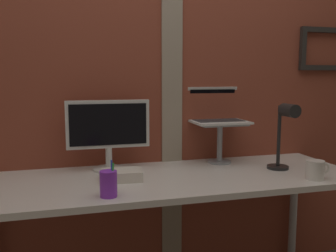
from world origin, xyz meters
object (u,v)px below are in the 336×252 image
object	(u,v)px
monitor	(108,129)
laptop	(216,113)
pen_cup	(109,184)
desk_lamp	(285,129)
coffee_mug	(316,170)

from	to	relation	value
monitor	laptop	distance (m)	0.66
laptop	pen_cup	distance (m)	0.92
monitor	pen_cup	xyz separation A→B (m)	(-0.05, -0.46, -0.17)
monitor	desk_lamp	size ratio (longest dim) A/B	1.22
laptop	desk_lamp	size ratio (longest dim) A/B	0.88
pen_cup	coffee_mug	bearing A→B (deg)	0.00
laptop	pen_cup	bearing A→B (deg)	-143.31
monitor	pen_cup	bearing A→B (deg)	-96.61
laptop	coffee_mug	size ratio (longest dim) A/B	2.51
monitor	coffee_mug	world-z (taller)	monitor
laptop	desk_lamp	bearing A→B (deg)	-52.96
laptop	coffee_mug	world-z (taller)	laptop
pen_cup	laptop	bearing A→B (deg)	36.69
desk_lamp	pen_cup	size ratio (longest dim) A/B	2.35
laptop	pen_cup	xyz separation A→B (m)	(-0.71, -0.53, -0.24)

